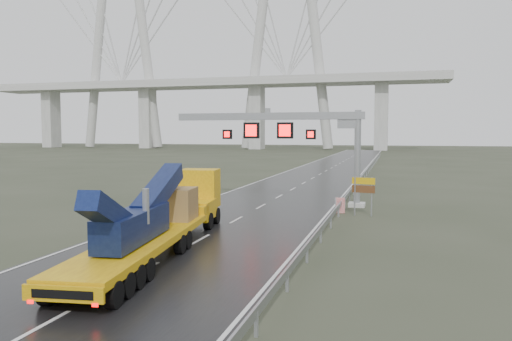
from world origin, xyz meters
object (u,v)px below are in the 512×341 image
(sign_gantry, at_px, (294,132))
(heavy_haul_truck, at_px, (168,214))
(striped_barrier, at_px, (340,205))
(exit_sign_pair, at_px, (363,189))

(sign_gantry, height_order, heavy_haul_truck, sign_gantry)
(heavy_haul_truck, relative_size, striped_barrier, 16.53)
(sign_gantry, bearing_deg, heavy_haul_truck, -101.67)
(sign_gantry, bearing_deg, striped_barrier, -39.81)
(sign_gantry, height_order, exit_sign_pair, sign_gantry)
(exit_sign_pair, xyz_separation_m, striped_barrier, (-1.62, 0.91, -1.31))
(heavy_haul_truck, xyz_separation_m, striped_barrier, (7.08, 12.19, -1.03))
(exit_sign_pair, bearing_deg, heavy_haul_truck, -119.11)
(striped_barrier, bearing_deg, heavy_haul_truck, -140.35)
(sign_gantry, height_order, striped_barrier, sign_gantry)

